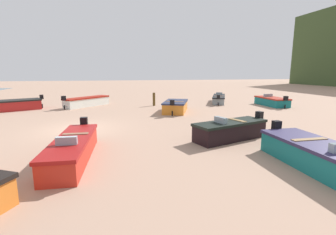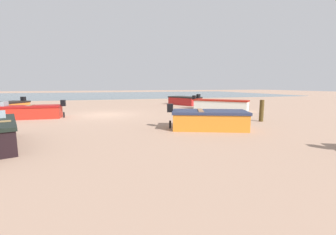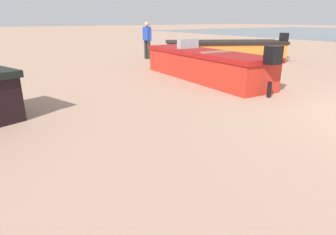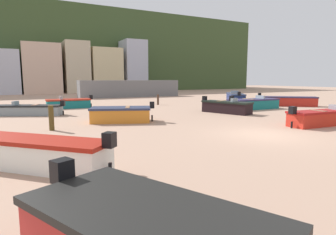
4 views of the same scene
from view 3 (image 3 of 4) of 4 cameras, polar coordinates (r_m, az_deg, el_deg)
boat_orange_6 at (r=13.10m, az=10.93°, el=12.57°), size 3.83×5.12×1.17m
boat_red_7 at (r=8.94m, az=6.89°, el=10.16°), size 5.13×1.47×1.16m
beach_walker_foreground at (r=13.61m, az=-4.09°, el=15.27°), size 0.54×0.41×1.62m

